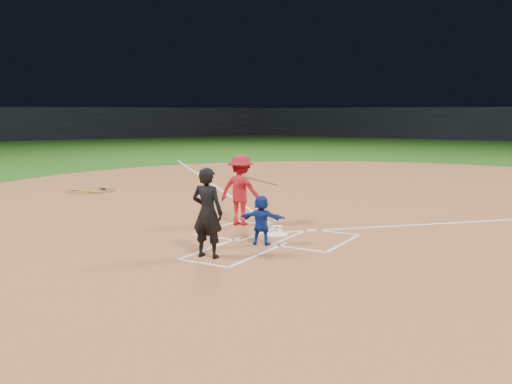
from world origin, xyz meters
The scene contains 14 objects.
ground centered at (0.00, 0.00, 0.00)m, with size 120.00×120.00×0.00m, color #1E5114.
home_plate_dirt centered at (0.00, 6.00, 0.01)m, with size 28.00×28.00×0.01m, color #985732.
stadium_wall_left centered at (-42.00, 24.00, 1.60)m, with size 1.20×60.00×3.20m, color black.
home_plate centered at (0.00, 0.00, 0.02)m, with size 0.60×0.60×0.02m, color white.
on_deck_circle centered at (-8.92, 2.98, 0.02)m, with size 1.70×1.70×0.01m, color brown.
on_deck_logo centered at (-8.92, 2.98, 0.02)m, with size 0.80×0.80×0.00m, color yellow.
on_deck_bat_a centered at (-8.77, 3.23, 0.05)m, with size 0.06×0.06×0.84m, color brown.
on_deck_bat_b centered at (-9.12, 2.88, 0.05)m, with size 0.06×0.06×0.84m, color #A1783B.
on_deck_bat_c centered at (-8.62, 2.68, 0.05)m, with size 0.06×0.06×0.84m, color #A8773D.
bat_weight_donut centered at (-8.72, 3.38, 0.05)m, with size 0.19×0.19×0.05m, color black.
catcher centered at (0.17, -0.98, 0.53)m, with size 0.95×0.30×1.03m, color #123099.
umpire centered at (-0.18, -2.38, 0.86)m, with size 0.62×0.41×1.70m, color black.
chalk_markings centered at (0.00, 5.29, 0.01)m, with size 28.35×17.32×0.01m.
batter_at_plate centered at (-1.30, 0.58, 0.86)m, with size 1.53×0.77×1.69m.
Camera 1 is at (5.88, -10.91, 2.71)m, focal length 40.00 mm.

